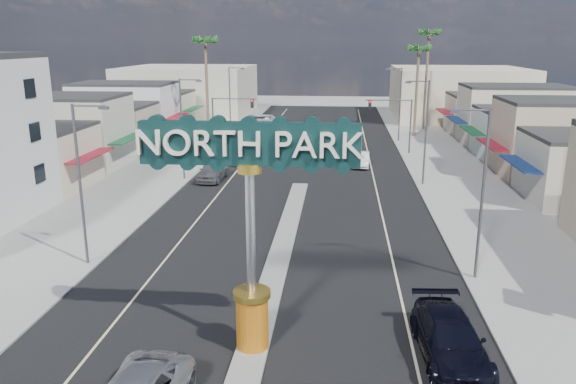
% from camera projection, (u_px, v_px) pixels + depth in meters
% --- Properties ---
extents(ground, '(160.00, 160.00, 0.00)m').
position_uv_depth(ground, '(301.00, 182.00, 49.77)').
color(ground, gray).
rests_on(ground, ground).
extents(road, '(20.00, 120.00, 0.01)m').
position_uv_depth(road, '(301.00, 182.00, 49.77)').
color(road, black).
rests_on(road, ground).
extents(median_island, '(1.30, 30.00, 0.16)m').
position_uv_depth(median_island, '(283.00, 245.00, 34.37)').
color(median_island, gray).
rests_on(median_island, ground).
extents(sidewalk_left, '(8.00, 120.00, 0.12)m').
position_uv_depth(sidewalk_left, '(148.00, 178.00, 51.01)').
color(sidewalk_left, gray).
rests_on(sidewalk_left, ground).
extents(sidewalk_right, '(8.00, 120.00, 0.12)m').
position_uv_depth(sidewalk_right, '(462.00, 185.00, 48.50)').
color(sidewalk_right, gray).
rests_on(sidewalk_right, ground).
extents(storefront_row_left, '(12.00, 42.00, 6.00)m').
position_uv_depth(storefront_row_left, '(99.00, 124.00, 63.64)').
color(storefront_row_left, beige).
rests_on(storefront_row_left, ground).
extents(storefront_row_right, '(12.00, 42.00, 6.00)m').
position_uv_depth(storefront_row_right, '(536.00, 130.00, 59.33)').
color(storefront_row_right, '#B7B29E').
rests_on(storefront_row_right, ground).
extents(backdrop_far_left, '(20.00, 20.00, 8.00)m').
position_uv_depth(backdrop_far_left, '(189.00, 91.00, 93.95)').
color(backdrop_far_left, '#B7B29E').
rests_on(backdrop_far_left, ground).
extents(backdrop_far_right, '(20.00, 20.00, 8.00)m').
position_uv_depth(backdrop_far_right, '(458.00, 93.00, 90.00)').
color(backdrop_far_right, beige).
rests_on(backdrop_far_right, ground).
extents(gateway_sign, '(8.20, 1.50, 9.15)m').
position_uv_depth(gateway_sign, '(250.00, 211.00, 21.29)').
color(gateway_sign, '#B7540E').
rests_on(gateway_sign, median_island).
extents(traffic_signal_left, '(5.09, 0.45, 6.00)m').
position_uv_depth(traffic_signal_left, '(229.00, 113.00, 62.93)').
color(traffic_signal_left, '#47474C').
rests_on(traffic_signal_left, ground).
extents(traffic_signal_right, '(5.09, 0.45, 6.00)m').
position_uv_depth(traffic_signal_right, '(394.00, 115.00, 61.28)').
color(traffic_signal_right, '#47474C').
rests_on(traffic_signal_right, ground).
extents(streetlight_l_near, '(2.03, 0.22, 9.00)m').
position_uv_depth(streetlight_l_near, '(82.00, 177.00, 30.16)').
color(streetlight_l_near, '#47474C').
rests_on(streetlight_l_near, ground).
extents(streetlight_l_mid, '(2.03, 0.22, 9.00)m').
position_uv_depth(streetlight_l_mid, '(183.00, 124.00, 49.39)').
color(streetlight_l_mid, '#47474C').
rests_on(streetlight_l_mid, ground).
extents(streetlight_l_far, '(2.03, 0.22, 9.00)m').
position_uv_depth(streetlight_l_far, '(231.00, 99.00, 70.53)').
color(streetlight_l_far, '#47474C').
rests_on(streetlight_l_far, ground).
extents(streetlight_r_near, '(2.03, 0.22, 9.00)m').
position_uv_depth(streetlight_r_near, '(480.00, 186.00, 28.29)').
color(streetlight_r_near, '#47474C').
rests_on(streetlight_r_near, ground).
extents(streetlight_r_mid, '(2.03, 0.22, 9.00)m').
position_uv_depth(streetlight_r_mid, '(424.00, 127.00, 47.51)').
color(streetlight_r_mid, '#47474C').
rests_on(streetlight_r_mid, ground).
extents(streetlight_r_far, '(2.03, 0.22, 9.00)m').
position_uv_depth(streetlight_r_far, '(399.00, 101.00, 68.65)').
color(streetlight_r_far, '#47474C').
rests_on(streetlight_r_far, ground).
extents(palm_left_far, '(2.60, 2.60, 13.10)m').
position_uv_depth(palm_left_far, '(205.00, 46.00, 67.16)').
color(palm_left_far, brown).
rests_on(palm_left_far, ground).
extents(palm_right_mid, '(2.60, 2.60, 12.10)m').
position_uv_depth(palm_right_mid, '(419.00, 53.00, 70.82)').
color(palm_right_mid, brown).
rests_on(palm_right_mid, ground).
extents(palm_right_far, '(2.60, 2.60, 14.10)m').
position_uv_depth(palm_right_far, '(429.00, 39.00, 75.94)').
color(palm_right_far, brown).
rests_on(palm_right_far, ground).
extents(suv_right, '(2.77, 6.03, 1.71)m').
position_uv_depth(suv_right, '(450.00, 339.00, 22.02)').
color(suv_right, black).
rests_on(suv_right, ground).
extents(car_parked_left, '(2.28, 5.15, 1.72)m').
position_uv_depth(car_parked_left, '(213.00, 171.00, 50.40)').
color(car_parked_left, slate).
rests_on(car_parked_left, ground).
extents(car_parked_right, '(1.74, 4.47, 1.45)m').
position_uv_depth(car_parked_right, '(361.00, 159.00, 55.91)').
color(car_parked_right, silver).
rests_on(car_parked_right, ground).
extents(city_bus, '(3.34, 13.61, 3.78)m').
position_uv_depth(city_bus, '(256.00, 137.00, 61.57)').
color(city_bus, silver).
rests_on(city_bus, ground).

